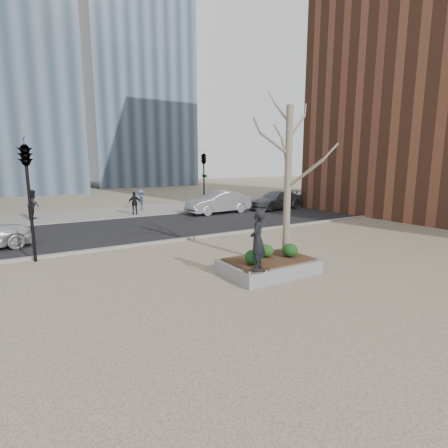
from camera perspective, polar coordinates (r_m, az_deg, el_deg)
ground at (r=11.25m, az=3.22°, el=-8.81°), size 120.00×120.00×0.00m
street at (r=20.02m, az=-13.37°, el=-0.63°), size 60.00×8.00×0.02m
far_sidewalk at (r=26.68m, az=-18.15°, el=1.78°), size 60.00×6.00×0.02m
planter at (r=11.76m, az=7.27°, el=-6.88°), size 3.00×2.00×0.45m
planter_mulch at (r=11.69m, az=7.29°, el=-5.74°), size 2.70×1.70×0.04m
sycamore_tree at (r=12.13m, az=10.48°, el=10.63°), size 2.80×2.80×6.60m
shrub_left at (r=10.91m, az=4.86°, el=-5.42°), size 0.56×0.56×0.48m
shrub_middle at (r=11.82m, az=6.90°, el=-4.37°), size 0.51×0.51×0.43m
shrub_right at (r=11.97m, az=10.71°, el=-4.25°), size 0.53×0.53×0.45m
skateboard at (r=10.41m, az=5.41°, el=-7.59°), size 0.80×0.40×0.08m
skateboarder at (r=10.17m, az=5.50°, el=-2.59°), size 0.78×0.74×1.79m
car_silver at (r=24.98m, az=-0.92°, el=3.57°), size 4.80×1.85×1.56m
car_third at (r=27.59m, az=8.49°, el=3.90°), size 4.98×2.48×1.39m
pedestrian_a at (r=25.36m, az=-28.65°, el=2.80°), size 1.02×1.12×1.88m
pedestrian_b at (r=27.14m, az=-13.41°, el=3.84°), size 0.60×1.03×1.58m
pedestrian_c at (r=25.09m, az=-14.37°, el=3.31°), size 0.99×0.63×1.57m
traffic_light_near at (r=14.39m, az=-29.13°, el=3.27°), size 0.60×2.48×4.50m
traffic_light_far at (r=26.54m, az=-3.30°, el=7.08°), size 0.60×2.48×4.50m
building_glass_b at (r=64.14m, az=-15.27°, el=31.62°), size 15.00×15.00×55.00m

